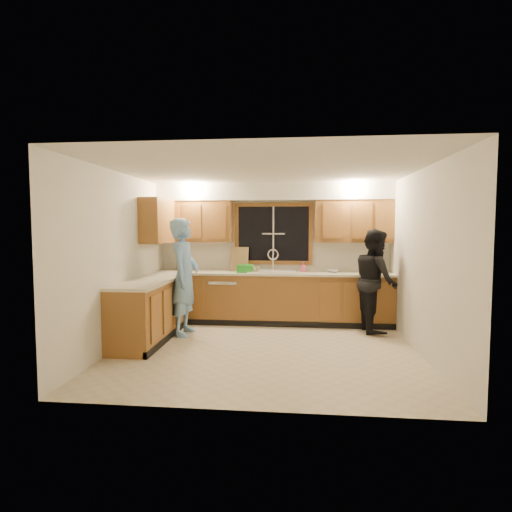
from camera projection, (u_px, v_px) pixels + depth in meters
The scene contains 26 objects.
floor at pixel (265, 349), 5.61m from camera, with size 4.20×4.20×0.00m, color beige.
ceiling at pixel (266, 170), 5.43m from camera, with size 4.20×4.20×0.00m, color silver.
wall_back at pixel (273, 253), 7.40m from camera, with size 4.20×4.20×0.00m, color silver.
wall_left at pixel (120, 260), 5.73m from camera, with size 3.80×3.80×0.00m, color silver.
wall_right at pixel (423, 262), 5.31m from camera, with size 3.80×3.80×0.00m, color silver.
base_cabinets_back at pixel (272, 299), 7.16m from camera, with size 4.20×0.60×0.88m, color #925D2A.
base_cabinets_left at pixel (150, 311), 6.10m from camera, with size 0.60×1.90×0.88m, color #925D2A.
countertop_back at pixel (272, 273), 7.12m from camera, with size 4.20×0.63×0.04m, color beige.
countertop_left at pixel (150, 281), 6.07m from camera, with size 0.63×1.90×0.04m, color beige.
upper_cabinets_left at pixel (196, 222), 7.34m from camera, with size 1.35×0.33×0.75m, color #925D2A.
upper_cabinets_right at pixel (353, 221), 7.06m from camera, with size 1.35×0.33×0.75m, color #925D2A.
upper_cabinets_return at pixel (157, 221), 6.78m from camera, with size 0.33×0.90×0.75m, color #925D2A.
soffit at pixel (273, 192), 7.15m from camera, with size 4.20×0.35×0.30m, color white.
window_frame at pixel (273, 234), 7.37m from camera, with size 1.44×0.03×1.14m.
sink at pixel (272, 275), 7.14m from camera, with size 0.86×0.52×0.57m.
dishwasher at pixel (226, 299), 7.24m from camera, with size 0.60×0.56×0.82m, color white.
stove at pixel (135, 319), 5.53m from camera, with size 0.58×0.75×0.90m, color white.
man at pixel (184, 277), 6.36m from camera, with size 0.68×0.45×1.86m, color #72A4D8.
woman at pixel (376, 280), 6.57m from camera, with size 0.82×0.64×1.69m, color black.
knife_block at pixel (181, 264), 7.43m from camera, with size 0.13×0.11×0.24m, color #965F29.
cutting_board at pixel (239, 259), 7.32m from camera, with size 0.33×0.02×0.44m, color tan.
dish_crate at pixel (245, 269), 7.07m from camera, with size 0.29×0.27×0.13m, color green.
soap_bottle at pixel (303, 267), 7.13m from camera, with size 0.08×0.08×0.18m, color #DC537B.
bowl at pixel (333, 271), 7.07m from camera, with size 0.20×0.20×0.05m, color silver.
can_left at pixel (258, 269), 6.95m from camera, with size 0.07×0.07×0.13m, color beige.
can_right at pixel (254, 269), 7.05m from camera, with size 0.06×0.06×0.11m, color beige.
Camera 1 is at (0.42, -5.49, 1.70)m, focal length 28.00 mm.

